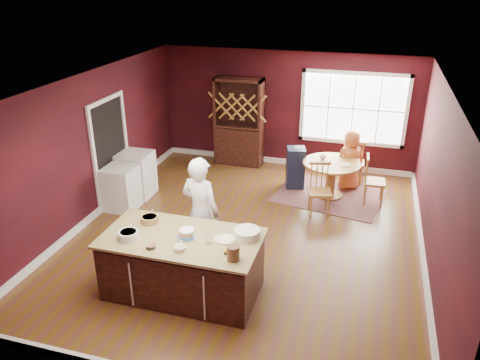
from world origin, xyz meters
name	(u,v)px	position (x,y,z in m)	size (l,w,h in m)	color
room_shell	(248,164)	(0.00, 0.00, 1.35)	(7.00, 7.00, 7.00)	#542E22
window	(353,109)	(1.50, 3.47, 1.50)	(2.36, 0.10, 1.66)	white
doorway	(111,153)	(-2.97, 0.60, 1.02)	(0.08, 1.26, 2.13)	white
kitchen_island	(183,266)	(-0.46, -1.84, 0.44)	(2.23, 1.17, 0.92)	black
dining_table	(331,172)	(1.24, 1.98, 0.53)	(1.18, 1.18, 0.75)	brown
baker	(201,212)	(-0.47, -1.03, 0.90)	(0.66, 0.43, 1.80)	silver
layer_cake	(187,233)	(-0.38, -1.82, 0.98)	(0.29, 0.29, 0.12)	white
bowl_blue	(129,235)	(-1.15, -2.07, 0.97)	(0.28, 0.28, 0.11)	white
bowl_yellow	(150,219)	(-1.07, -1.57, 0.97)	(0.26, 0.26, 0.10)	olive
bowl_pink	(151,247)	(-0.74, -2.22, 0.94)	(0.13, 0.13, 0.05)	silver
bowl_olive	(180,248)	(-0.35, -2.16, 0.95)	(0.16, 0.16, 0.06)	beige
drinking_glass	(208,238)	(-0.04, -1.90, 1.00)	(0.08, 0.08, 0.16)	white
dinner_plate	(225,239)	(0.15, -1.74, 0.93)	(0.28, 0.28, 0.02)	#FFE1B2
white_tub	(247,234)	(0.42, -1.59, 0.98)	(0.36, 0.36, 0.12)	white
stoneware_crock	(233,253)	(0.40, -2.17, 1.02)	(0.17, 0.17, 0.20)	brown
toy_figurine	(225,252)	(0.26, -2.08, 0.96)	(0.04, 0.04, 0.07)	yellow
rug	(329,195)	(1.24, 1.98, 0.01)	(2.13, 1.64, 0.01)	brown
chair_east	(375,180)	(2.12, 1.91, 0.51)	(0.42, 0.40, 1.01)	brown
chair_south	(320,190)	(1.12, 1.11, 0.51)	(0.43, 0.41, 1.03)	brown
chair_north	(354,161)	(1.66, 2.82, 0.51)	(0.43, 0.41, 1.03)	brown
seated_woman	(350,160)	(1.58, 2.48, 0.65)	(0.64, 0.41, 1.30)	#C36633
high_chair	(295,167)	(0.46, 2.22, 0.47)	(0.38, 0.38, 0.93)	black
toddler	(299,150)	(0.49, 2.33, 0.81)	(0.18, 0.14, 0.26)	#8CA5BF
table_plate	(346,165)	(1.52, 1.91, 0.76)	(0.21, 0.21, 0.02)	beige
table_cup	(323,157)	(1.04, 2.08, 0.80)	(0.13, 0.13, 0.10)	silver
hutch	(239,122)	(-1.09, 3.22, 1.04)	(1.14, 0.47, 2.08)	black
washer	(121,188)	(-2.64, 0.28, 0.43)	(0.60, 0.58, 0.87)	white
dryer	(136,174)	(-2.64, 0.92, 0.47)	(0.64, 0.62, 0.93)	white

